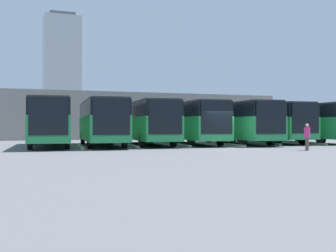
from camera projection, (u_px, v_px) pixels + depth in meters
The scene contains 17 objects.
ground_plane at pixel (227, 148), 28.42m from camera, with size 600.00×600.00×0.00m, color #5B5B60.
bus_0 at pixel (308, 122), 37.36m from camera, with size 3.63×11.45×3.34m.
curb_divider_0 at pixel (303, 143), 35.16m from camera, with size 0.24×6.23×0.15m, color #9E9E99.
bus_1 at pixel (268, 122), 36.67m from camera, with size 3.63×11.45×3.34m.
curb_divider_1 at pixel (261, 143), 34.47m from camera, with size 0.24×6.23×0.15m, color #9E9E99.
bus_2 at pixel (237, 121), 34.43m from camera, with size 3.63×11.45×3.34m.
curb_divider_2 at pixel (227, 144), 32.23m from camera, with size 0.24×6.23×0.15m, color #9E9E99.
bus_3 at pixel (191, 121), 34.06m from camera, with size 3.63×11.45×3.34m.
curb_divider_3 at pixel (177, 145), 31.86m from camera, with size 0.24×6.23×0.15m, color #9E9E99.
bus_4 at pixel (147, 121), 32.85m from camera, with size 3.63×11.45×3.34m.
curb_divider_4 at pixel (130, 145), 30.65m from camera, with size 0.24×6.23×0.15m, color #9E9E99.
bus_5 at pixel (102, 121), 31.10m from camera, with size 3.63×11.45×3.34m.
curb_divider_5 at pixel (80, 147), 28.90m from camera, with size 0.24×6.23×0.15m, color #9E9E99.
bus_6 at pixel (49, 121), 30.11m from camera, with size 3.63×11.45×3.34m.
pedestrian at pixel (307, 136), 25.73m from camera, with size 0.50×0.50×1.64m.
station_building at pixel (127, 116), 52.71m from camera, with size 34.06×15.88×5.20m.
office_tower at pixel (62, 72), 261.79m from camera, with size 21.76×21.76×70.58m.
Camera 1 is at (13.71, 25.21, 1.57)m, focal length 45.00 mm.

